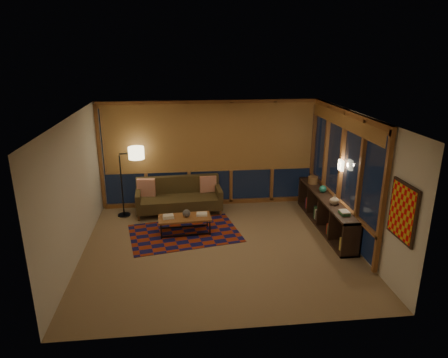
{
  "coord_description": "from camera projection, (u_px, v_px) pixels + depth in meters",
  "views": [
    {
      "loc": [
        -0.72,
        -7.29,
        3.9
      ],
      "look_at": [
        0.15,
        0.58,
        1.29
      ],
      "focal_mm": 32.0,
      "sensor_mm": 36.0,
      "label": 1
    }
  ],
  "objects": [
    {
      "name": "window_wall_right",
      "position": [
        340.0,
        172.0,
        8.61
      ],
      "size": [
        0.16,
        3.7,
        2.6
      ],
      "primitive_type": null,
      "color": "#9A592E",
      "rests_on": "walls"
    },
    {
      "name": "floor_lamp",
      "position": [
        121.0,
        182.0,
        9.5
      ],
      "size": [
        0.62,
        0.46,
        1.7
      ],
      "primitive_type": null,
      "rotation": [
        0.0,
        0.0,
        0.16
      ],
      "color": "black",
      "rests_on": "floor"
    },
    {
      "name": "area_rug",
      "position": [
        185.0,
        233.0,
        8.81
      ],
      "size": [
        2.59,
        1.96,
        0.01
      ],
      "primitive_type": "cube",
      "rotation": [
        0.0,
        0.0,
        0.19
      ],
      "color": "maroon",
      "rests_on": "floor"
    },
    {
      "name": "bookshelf",
      "position": [
        326.0,
        212.0,
        9.04
      ],
      "size": [
        0.4,
        2.92,
        0.73
      ],
      "primitive_type": null,
      "color": "#36201A",
      "rests_on": "floor"
    },
    {
      "name": "book_stack_b",
      "position": [
        202.0,
        214.0,
        8.81
      ],
      "size": [
        0.26,
        0.21,
        0.05
      ],
      "primitive_type": null,
      "rotation": [
        0.0,
        0.0,
        -0.07
      ],
      "color": "silver",
      "rests_on": "coffee_table"
    },
    {
      "name": "floor",
      "position": [
        220.0,
        248.0,
        8.18
      ],
      "size": [
        5.5,
        5.0,
        0.01
      ],
      "primitive_type": "cube",
      "color": "#957C51",
      "rests_on": "ground"
    },
    {
      "name": "basket",
      "position": [
        313.0,
        180.0,
        9.77
      ],
      "size": [
        0.27,
        0.27,
        0.18
      ],
      "primitive_type": "cylinder",
      "rotation": [
        0.0,
        0.0,
        -0.13
      ],
      "color": "#916038",
      "rests_on": "bookshelf"
    },
    {
      "name": "pillow_right",
      "position": [
        208.0,
        184.0,
        10.07
      ],
      "size": [
        0.43,
        0.21,
        0.41
      ],
      "primitive_type": null,
      "rotation": [
        0.0,
        0.0,
        0.17
      ],
      "color": "red",
      "rests_on": "sofa"
    },
    {
      "name": "teal_bowl",
      "position": [
        323.0,
        189.0,
        9.16
      ],
      "size": [
        0.2,
        0.2,
        0.17
      ],
      "primitive_type": "sphere",
      "rotation": [
        0.0,
        0.0,
        0.21
      ],
      "color": "#1C6C5C",
      "rests_on": "bookshelf"
    },
    {
      "name": "ceiling",
      "position": [
        219.0,
        116.0,
        7.34
      ],
      "size": [
        5.5,
        5.0,
        0.01
      ],
      "primitive_type": "cube",
      "color": "#EFE6CF",
      "rests_on": "walls"
    },
    {
      "name": "wall_art",
      "position": [
        402.0,
        212.0,
        6.27
      ],
      "size": [
        0.06,
        0.74,
        0.94
      ],
      "primitive_type": null,
      "color": "red",
      "rests_on": "walls"
    },
    {
      "name": "window_wall_back",
      "position": [
        210.0,
        154.0,
        10.05
      ],
      "size": [
        5.3,
        0.16,
        2.6
      ],
      "primitive_type": null,
      "color": "#9A592E",
      "rests_on": "walls"
    },
    {
      "name": "vase",
      "position": [
        335.0,
        200.0,
        8.47
      ],
      "size": [
        0.26,
        0.26,
        0.21
      ],
      "primitive_type": "imported",
      "rotation": [
        0.0,
        0.0,
        -0.33
      ],
      "color": "tan",
      "rests_on": "bookshelf"
    },
    {
      "name": "wall_sconce",
      "position": [
        341.0,
        165.0,
        8.4
      ],
      "size": [
        0.12,
        0.18,
        0.22
      ],
      "primitive_type": null,
      "color": "#FFEEB2",
      "rests_on": "walls"
    },
    {
      "name": "sofa",
      "position": [
        179.0,
        197.0,
        9.8
      ],
      "size": [
        2.1,
        0.95,
        0.84
      ],
      "primitive_type": null,
      "rotation": [
        0.0,
        0.0,
        0.06
      ],
      "color": "#513F22",
      "rests_on": "floor"
    },
    {
      "name": "ceramic_pot",
      "position": [
        186.0,
        213.0,
        8.71
      ],
      "size": [
        0.21,
        0.21,
        0.17
      ],
      "primitive_type": "sphere",
      "rotation": [
        0.0,
        0.0,
        0.21
      ],
      "color": "#26252C",
      "rests_on": "coffee_table"
    },
    {
      "name": "pillow_left",
      "position": [
        146.0,
        187.0,
        9.79
      ],
      "size": [
        0.45,
        0.18,
        0.44
      ],
      "primitive_type": null,
      "rotation": [
        0.0,
        0.0,
        -0.07
      ],
      "color": "red",
      "rests_on": "sofa"
    },
    {
      "name": "coffee_table",
      "position": [
        185.0,
        225.0,
        8.78
      ],
      "size": [
        1.17,
        0.6,
        0.38
      ],
      "primitive_type": null,
      "rotation": [
        0.0,
        0.0,
        0.07
      ],
      "color": "#9A592E",
      "rests_on": "floor"
    },
    {
      "name": "walls",
      "position": [
        219.0,
        186.0,
        7.76
      ],
      "size": [
        5.51,
        5.01,
        2.7
      ],
      "color": "silver",
      "rests_on": "floor"
    },
    {
      "name": "book_stack_a",
      "position": [
        168.0,
        216.0,
        8.66
      ],
      "size": [
        0.28,
        0.23,
        0.07
      ],
      "primitive_type": null,
      "rotation": [
        0.0,
        0.0,
        0.13
      ],
      "color": "silver",
      "rests_on": "coffee_table"
    },
    {
      "name": "shelf_book_stack",
      "position": [
        344.0,
        212.0,
        7.98
      ],
      "size": [
        0.25,
        0.3,
        0.08
      ],
      "primitive_type": null,
      "rotation": [
        0.0,
        0.0,
        -0.27
      ],
      "color": "silver",
      "rests_on": "bookshelf"
    }
  ]
}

